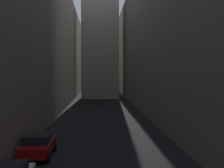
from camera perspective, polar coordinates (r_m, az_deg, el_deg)
name	(u,v)px	position (r m, az deg, el deg)	size (l,w,h in m)	color
ground_plane	(101,112)	(40.82, -2.10, -5.58)	(264.00, 264.00, 0.00)	black
building_block_left	(11,41)	(44.50, -19.22, 7.93)	(14.87, 108.00, 20.13)	#756B5B
building_block_right	(176,38)	(44.29, 12.33, 8.86)	(10.88, 108.00, 21.41)	#756B5B
parked_car_left_far	(38,145)	(19.95, -14.35, -11.48)	(2.02, 4.05, 1.45)	maroon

